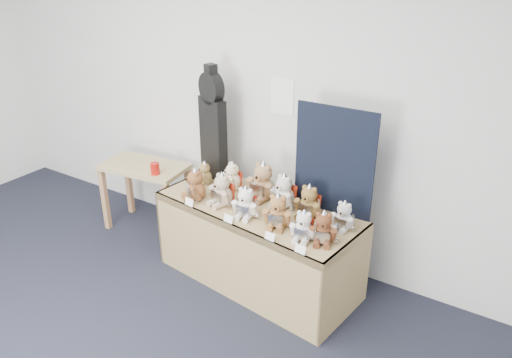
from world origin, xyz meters
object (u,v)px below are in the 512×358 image
Objects in this scene: red_cup at (155,169)px; teddy_front_centre at (246,204)px; guitar_case at (213,124)px; teddy_back_left at (232,177)px; teddy_front_far_right at (303,227)px; side_table at (145,177)px; teddy_back_centre_right at (283,192)px; teddy_front_far_left at (195,186)px; teddy_front_right at (278,212)px; teddy_back_centre_left at (263,183)px; teddy_front_end at (323,229)px; display_table at (252,227)px; teddy_back_right at (309,203)px; teddy_back_far_left at (205,174)px; teddy_front_left at (222,191)px; teddy_back_end at (343,217)px.

teddy_front_centre reaches higher than red_cup.
red_cup is (-0.50, -0.22, -0.45)m from guitar_case.
teddy_front_far_right is at bearing 8.27° from teddy_back_left.
side_table is 2.86× the size of teddy_back_centre_right.
teddy_front_far_left is 0.79m from teddy_front_right.
teddy_back_centre_right is at bearing 125.98° from teddy_front_far_right.
teddy_front_centre is at bearing -72.69° from teddy_back_centre_left.
teddy_back_left reaches higher than side_table.
teddy_back_left is (-1.02, 0.37, -0.00)m from teddy_front_end.
teddy_front_end is 0.59m from teddy_back_centre_right.
display_table is 6.88× the size of teddy_front_far_right.
teddy_back_left is (1.01, 0.02, 0.24)m from side_table.
teddy_front_far_right reaches higher than red_cup.
guitar_case is 9.26× the size of red_cup.
teddy_back_left is (-0.65, 0.34, -0.01)m from teddy_front_right.
side_table is 0.31m from red_cup.
teddy_front_centre is 1.09× the size of teddy_front_far_right.
teddy_back_centre_right reaches higher than teddy_front_far_left.
teddy_front_right is (0.79, -0.03, 0.00)m from teddy_front_far_left.
teddy_front_far_left is at bearing -139.33° from teddy_back_centre_left.
teddy_back_right is at bearing 52.39° from teddy_front_far_left.
guitar_case reaches higher than teddy_back_far_left.
teddy_back_left is 0.86× the size of teddy_back_centre_right.
teddy_back_centre_right is 1.42× the size of teddy_back_far_left.
teddy_back_far_left is (-0.57, -0.02, -0.05)m from teddy_back_centre_left.
teddy_front_left is (0.87, -0.17, 0.08)m from red_cup.
side_table is at bearing -146.04° from teddy_back_left.
teddy_front_left reaches higher than teddy_front_far_right.
display_table is at bearing -16.75° from side_table.
teddy_front_centre is 0.95× the size of teddy_back_right.
teddy_front_far_left is 1.34× the size of teddy_back_far_left.
teddy_front_end is 1.09× the size of teddy_back_end.
teddy_back_right is 1.03m from teddy_back_far_left.
teddy_back_right is (0.12, 0.25, -0.00)m from teddy_front_right.
red_cup reaches higher than display_table.
teddy_front_left is 0.85× the size of teddy_back_centre_left.
teddy_front_left is at bearing -136.65° from teddy_back_centre_right.
guitar_case is 0.48m from teddy_back_left.
teddy_front_right is at bearing -149.10° from teddy_back_end.
teddy_front_far_left is at bearing -80.94° from teddy_back_left.
teddy_back_centre_right reaches higher than teddy_front_centre.
teddy_back_centre_right reaches higher than display_table.
teddy_front_far_left is 1.16m from teddy_front_end.
teddy_front_far_left is at bearing 162.15° from teddy_front_right.
teddy_back_far_left reaches higher than side_table.
teddy_front_far_left reaches higher than display_table.
guitar_case is 3.66× the size of teddy_front_centre.
guitar_case is 0.43m from teddy_back_far_left.
teddy_front_end is at bearing 12.97° from teddy_back_left.
teddy_front_far_left reaches higher than teddy_back_far_left.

